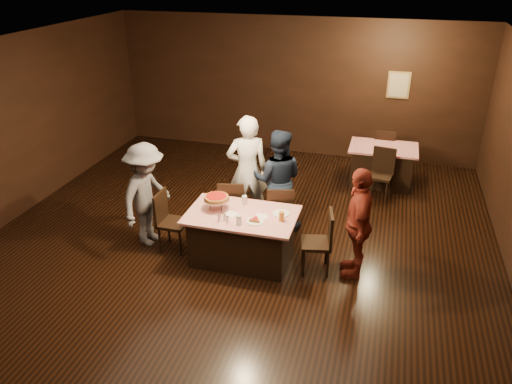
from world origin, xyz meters
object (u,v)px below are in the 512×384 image
back_table (382,165)px  chair_end_right (316,242)px  pizza_stand (217,198)px  glass_back (244,200)px  chair_back_far (384,150)px  diner_red_shirt (358,223)px  diner_grey_knit (147,195)px  chair_back_near (380,175)px  glass_amber (282,217)px  chair_end_left (173,222)px  main_table (242,237)px  chair_far_left (232,206)px  diner_navy_hoodie (278,180)px  glass_front_left (239,220)px  diner_white_jacket (247,170)px  plate_empty (281,214)px  chair_far_right (280,212)px

back_table → chair_end_right: (-0.76, -3.36, 0.09)m
pizza_stand → glass_back: pizza_stand is taller
chair_back_far → diner_red_shirt: diner_red_shirt is taller
back_table → diner_grey_knit: (-3.42, -3.27, 0.45)m
chair_back_near → glass_amber: bearing=-105.1°
glass_amber → chair_end_left: bearing=178.3°
diner_red_shirt → glass_amber: bearing=-89.2°
main_table → chair_back_near: size_ratio=1.68×
back_table → chair_back_near: (0.00, -0.70, 0.09)m
pizza_stand → chair_far_left: bearing=90.0°
chair_back_far → main_table: bearing=65.6°
chair_back_far → diner_red_shirt: size_ratio=0.58×
chair_end_right → chair_back_near: 2.77m
chair_end_left → glass_amber: 1.74m
main_table → chair_far_left: chair_far_left is taller
diner_navy_hoodie → diner_grey_knit: diner_navy_hoodie is taller
diner_red_shirt → main_table: bearing=-93.7°
pizza_stand → glass_front_left: pizza_stand is taller
chair_end_left → diner_white_jacket: 1.52m
chair_back_near → glass_amber: size_ratio=6.79×
chair_end_left → glass_front_left: 1.24m
main_table → chair_back_far: chair_back_far is taller
glass_amber → chair_back_near: bearing=65.0°
plate_empty → diner_white_jacket: bearing=128.3°
back_table → diner_navy_hoodie: (-1.60, -2.24, 0.47)m
chair_back_far → pizza_stand: 4.55m
diner_white_jacket → pizza_stand: size_ratio=4.94×
chair_end_left → back_table: bearing=-41.4°
main_table → plate_empty: 0.69m
chair_far_left → diner_navy_hoodie: size_ratio=0.56×
glass_front_left → glass_back: size_ratio=1.00×
chair_far_left → glass_back: chair_far_left is taller
diner_navy_hoodie → pizza_stand: (-0.67, -1.08, 0.10)m
chair_back_near → pizza_stand: size_ratio=2.50×
main_table → diner_navy_hoodie: size_ratio=0.94×
chair_end_left → diner_navy_hoodie: diner_navy_hoodie is taller
back_table → glass_amber: bearing=-110.3°
main_table → chair_far_left: 0.85m
chair_far_left → chair_far_right: same height
chair_far_left → glass_back: size_ratio=6.79×
chair_far_left → chair_end_left: size_ratio=1.00×
diner_grey_knit → diner_white_jacket: bearing=-42.0°
glass_amber → pizza_stand: bearing=174.3°
main_table → chair_back_near: (1.86, 2.66, 0.09)m
diner_white_jacket → back_table: bearing=-158.2°
chair_far_right → chair_end_right: same height
back_table → diner_red_shirt: 3.31m
chair_back_near → glass_amber: (-1.26, -2.71, 0.37)m
diner_grey_knit → pizza_stand: 1.16m
diner_grey_knit → glass_front_left: 1.65m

